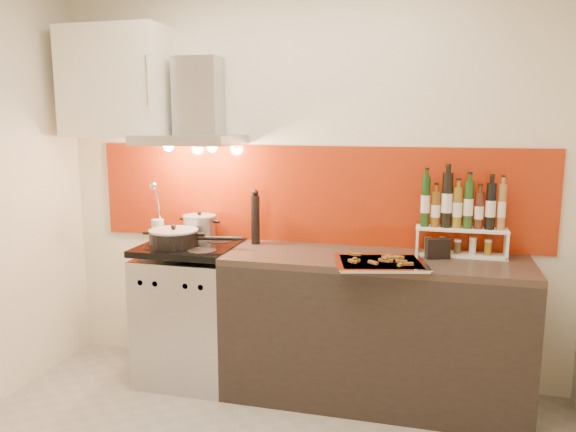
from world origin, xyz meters
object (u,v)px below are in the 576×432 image
(stock_pot, at_px, (200,227))
(saute_pan, at_px, (175,238))
(baking_tray, at_px, (380,263))
(counter, at_px, (373,328))
(pepper_mill, at_px, (255,218))
(range_stove, at_px, (191,313))

(stock_pot, relative_size, saute_pan, 0.37)
(stock_pot, relative_size, baking_tray, 0.39)
(stock_pot, xyz_separation_m, baking_tray, (1.25, -0.36, -0.08))
(counter, distance_m, baking_tray, 0.51)
(pepper_mill, relative_size, baking_tray, 0.63)
(counter, bearing_deg, baking_tray, -76.43)
(stock_pot, bearing_deg, saute_pan, -105.24)
(baking_tray, bearing_deg, stock_pot, 163.85)
(stock_pot, height_order, baking_tray, stock_pot)
(saute_pan, bearing_deg, counter, 3.74)
(stock_pot, height_order, saute_pan, stock_pot)
(saute_pan, distance_m, pepper_mill, 0.53)
(baking_tray, bearing_deg, counter, 103.57)
(saute_pan, distance_m, baking_tray, 1.32)
(stock_pot, bearing_deg, range_stove, -91.11)
(counter, xyz_separation_m, saute_pan, (-1.26, -0.08, 0.51))
(range_stove, distance_m, saute_pan, 0.53)
(counter, relative_size, baking_tray, 3.14)
(range_stove, distance_m, stock_pot, 0.58)
(counter, distance_m, pepper_mill, 1.03)
(counter, height_order, saute_pan, saute_pan)
(range_stove, distance_m, counter, 1.20)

